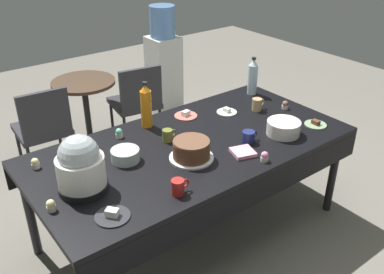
# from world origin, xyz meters

# --- Properties ---
(ground) EXTENTS (9.00, 9.00, 0.00)m
(ground) POSITION_xyz_m (0.00, 0.00, 0.00)
(ground) COLOR slate
(potluck_table) EXTENTS (2.20, 1.10, 0.75)m
(potluck_table) POSITION_xyz_m (0.00, 0.00, 0.69)
(potluck_table) COLOR black
(potluck_table) RESTS_ON ground
(frosted_layer_cake) EXTENTS (0.29, 0.29, 0.13)m
(frosted_layer_cake) POSITION_xyz_m (-0.12, -0.15, 0.81)
(frosted_layer_cake) COLOR silver
(frosted_layer_cake) RESTS_ON potluck_table
(slow_cooker) EXTENTS (0.28, 0.28, 0.34)m
(slow_cooker) POSITION_xyz_m (-0.82, -0.05, 0.91)
(slow_cooker) COLOR black
(slow_cooker) RESTS_ON potluck_table
(glass_salad_bowl) EXTENTS (0.18, 0.18, 0.08)m
(glass_salad_bowl) POSITION_xyz_m (-0.47, 0.08, 0.79)
(glass_salad_bowl) COLOR #B2C6BC
(glass_salad_bowl) RESTS_ON potluck_table
(ceramic_snack_bowl) EXTENTS (0.24, 0.24, 0.10)m
(ceramic_snack_bowl) POSITION_xyz_m (0.60, -0.28, 0.80)
(ceramic_snack_bowl) COLOR silver
(ceramic_snack_bowl) RESTS_ON potluck_table
(dessert_plate_sage) EXTENTS (0.16, 0.16, 0.04)m
(dessert_plate_sage) POSITION_xyz_m (0.89, -0.33, 0.76)
(dessert_plate_sage) COLOR #8CA87F
(dessert_plate_sage) RESTS_ON potluck_table
(dessert_plate_charcoal) EXTENTS (0.19, 0.19, 0.05)m
(dessert_plate_charcoal) POSITION_xyz_m (-0.80, -0.37, 0.76)
(dessert_plate_charcoal) COLOR #2D2D33
(dessert_plate_charcoal) RESTS_ON potluck_table
(dessert_plate_coral) EXTENTS (0.18, 0.18, 0.04)m
(dessert_plate_coral) POSITION_xyz_m (0.22, 0.37, 0.76)
(dessert_plate_coral) COLOR #E07266
(dessert_plate_coral) RESTS_ON potluck_table
(dessert_plate_white) EXTENTS (0.16, 0.16, 0.04)m
(dessert_plate_white) POSITION_xyz_m (0.52, 0.23, 0.76)
(dessert_plate_white) COLOR white
(dessert_plate_white) RESTS_ON potluck_table
(cupcake_rose) EXTENTS (0.05, 0.05, 0.07)m
(cupcake_rose) POSITION_xyz_m (-0.95, 0.34, 0.78)
(cupcake_rose) COLOR beige
(cupcake_rose) RESTS_ON potluck_table
(cupcake_mint) EXTENTS (0.05, 0.05, 0.07)m
(cupcake_mint) POSITION_xyz_m (0.23, -0.46, 0.78)
(cupcake_mint) COLOR beige
(cupcake_mint) RESTS_ON potluck_table
(cupcake_vanilla) EXTENTS (0.05, 0.05, 0.07)m
(cupcake_vanilla) POSITION_xyz_m (0.93, 0.00, 0.78)
(cupcake_vanilla) COLOR beige
(cupcake_vanilla) RESTS_ON potluck_table
(cupcake_cocoa) EXTENTS (0.05, 0.05, 0.07)m
(cupcake_cocoa) POSITION_xyz_m (-1.03, -0.12, 0.78)
(cupcake_cocoa) COLOR beige
(cupcake_cocoa) RESTS_ON potluck_table
(cupcake_berry) EXTENTS (0.05, 0.05, 0.07)m
(cupcake_berry) POSITION_xyz_m (-0.35, 0.38, 0.78)
(cupcake_berry) COLOR beige
(cupcake_berry) RESTS_ON potluck_table
(soda_bottle_water) EXTENTS (0.08, 0.08, 0.32)m
(soda_bottle_water) POSITION_xyz_m (0.94, 0.39, 0.90)
(soda_bottle_water) COLOR silver
(soda_bottle_water) RESTS_ON potluck_table
(soda_bottle_orange_juice) EXTENTS (0.08, 0.08, 0.34)m
(soda_bottle_orange_juice) POSITION_xyz_m (-0.10, 0.41, 0.91)
(soda_bottle_orange_juice) COLOR orange
(soda_bottle_orange_juice) RESTS_ON potluck_table
(coffee_mug_tan) EXTENTS (0.12, 0.08, 0.10)m
(coffee_mug_tan) POSITION_xyz_m (0.74, 0.12, 0.80)
(coffee_mug_tan) COLOR tan
(coffee_mug_tan) RESTS_ON potluck_table
(coffee_mug_red) EXTENTS (0.12, 0.07, 0.09)m
(coffee_mug_red) POSITION_xyz_m (-0.41, -0.41, 0.80)
(coffee_mug_red) COLOR #B2231E
(coffee_mug_red) RESTS_ON potluck_table
(coffee_mug_olive) EXTENTS (0.11, 0.07, 0.08)m
(coffee_mug_olive) POSITION_xyz_m (-0.11, 0.13, 0.79)
(coffee_mug_olive) COLOR olive
(coffee_mug_olive) RESTS_ON potluck_table
(coffee_mug_navy) EXTENTS (0.12, 0.09, 0.08)m
(coffee_mug_navy) POSITION_xyz_m (0.32, -0.22, 0.79)
(coffee_mug_navy) COLOR navy
(coffee_mug_navy) RESTS_ON potluck_table
(paper_napkin_stack) EXTENTS (0.17, 0.17, 0.02)m
(paper_napkin_stack) POSITION_xyz_m (0.18, -0.31, 0.76)
(paper_napkin_stack) COLOR pink
(paper_napkin_stack) RESTS_ON potluck_table
(maroon_chair_left) EXTENTS (0.47, 0.47, 0.85)m
(maroon_chair_left) POSITION_xyz_m (-0.55, 1.40, 0.49)
(maroon_chair_left) COLOR #333338
(maroon_chair_left) RESTS_ON ground
(maroon_chair_right) EXTENTS (0.50, 0.50, 0.85)m
(maroon_chair_right) POSITION_xyz_m (0.39, 1.40, 0.49)
(maroon_chair_right) COLOR #333338
(maroon_chair_right) RESTS_ON ground
(round_cafe_table) EXTENTS (0.60, 0.60, 0.72)m
(round_cafe_table) POSITION_xyz_m (-0.05, 1.63, 0.50)
(round_cafe_table) COLOR #473323
(round_cafe_table) RESTS_ON ground
(water_cooler) EXTENTS (0.32, 0.32, 1.24)m
(water_cooler) POSITION_xyz_m (1.05, 1.90, 0.59)
(water_cooler) COLOR silver
(water_cooler) RESTS_ON ground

